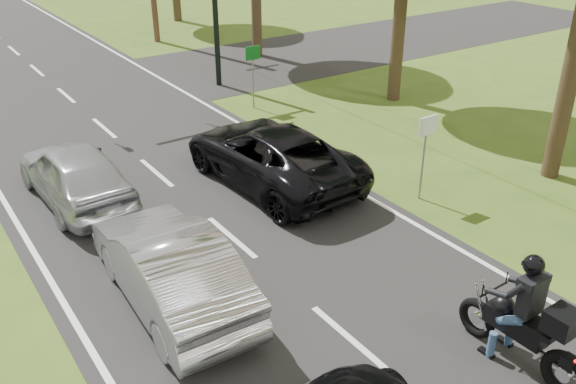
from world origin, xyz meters
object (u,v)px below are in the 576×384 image
at_px(silver_suv, 75,173).
at_px(dark_suv, 271,154).
at_px(silver_sedan, 170,267).
at_px(sign_green, 253,62).
at_px(sign_white, 426,138).
at_px(motorcycle_rider, 527,325).

bearing_deg(silver_suv, dark_suv, 156.51).
height_order(silver_sedan, sign_green, sign_green).
bearing_deg(sign_white, silver_suv, 146.21).
bearing_deg(dark_suv, silver_sedan, 34.33).
relative_size(motorcycle_rider, silver_suv, 0.55).
bearing_deg(sign_green, silver_suv, -154.37).
relative_size(dark_suv, sign_green, 2.54).
distance_m(silver_suv, sign_green, 7.90).
bearing_deg(silver_suv, sign_green, -156.33).
bearing_deg(silver_sedan, silver_suv, -85.53).
xyz_separation_m(motorcycle_rider, dark_suv, (0.40, 7.85, -0.04)).
xyz_separation_m(silver_suv, sign_white, (6.88, -4.60, 0.85)).
relative_size(silver_sedan, sign_green, 2.15).
relative_size(silver_sedan, silver_suv, 1.05).
height_order(dark_suv, silver_sedan, silver_sedan).
bearing_deg(sign_green, motorcycle_rider, -103.26).
relative_size(silver_suv, sign_white, 2.04).
height_order(silver_sedan, sign_white, sign_white).
distance_m(dark_suv, sign_green, 5.85).
bearing_deg(dark_suv, motorcycle_rider, 84.38).
xyz_separation_m(sign_white, sign_green, (0.20, 8.00, 0.00)).
bearing_deg(sign_white, sign_green, 88.57).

